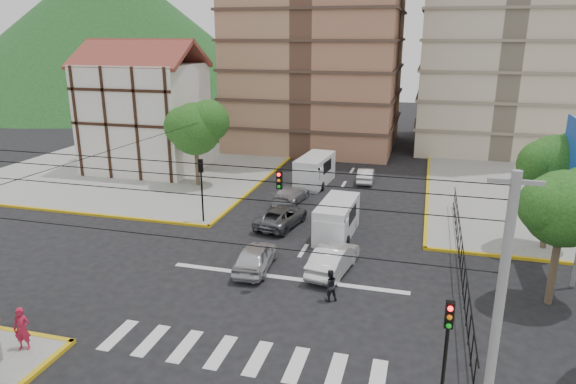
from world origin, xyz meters
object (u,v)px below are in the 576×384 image
(van_left_lane, at_px, (314,172))
(traffic_light_se, at_px, (447,342))
(traffic_light_nw, at_px, (201,180))
(van_right_lane, at_px, (336,221))
(pedestrian_crosswalk, at_px, (329,285))
(car_white_front_right, at_px, (333,259))
(pedestrian_sw_corner, at_px, (22,329))
(car_silver_front_left, at_px, (256,256))

(van_left_lane, bearing_deg, traffic_light_se, -63.94)
(traffic_light_nw, bearing_deg, van_right_lane, -0.69)
(van_left_lane, bearing_deg, pedestrian_crosswalk, -70.18)
(van_left_lane, distance_m, car_white_front_right, 17.09)
(van_right_lane, relative_size, pedestrian_sw_corner, 2.82)
(pedestrian_sw_corner, bearing_deg, car_white_front_right, 29.39)
(traffic_light_se, distance_m, pedestrian_sw_corner, 16.50)
(traffic_light_nw, distance_m, pedestrian_sw_corner, 16.04)
(pedestrian_sw_corner, bearing_deg, traffic_light_nw, 71.95)
(traffic_light_se, distance_m, pedestrian_crosswalk, 9.16)
(van_left_lane, height_order, car_silver_front_left, van_left_lane)
(pedestrian_sw_corner, xyz_separation_m, pedestrian_crosswalk, (11.25, 7.52, -0.26))
(traffic_light_nw, relative_size, car_white_front_right, 0.94)
(car_white_front_right, height_order, pedestrian_crosswalk, pedestrian_crosswalk)
(pedestrian_crosswalk, bearing_deg, car_white_front_right, -112.76)
(car_white_front_right, bearing_deg, traffic_light_se, 126.71)
(car_white_front_right, bearing_deg, pedestrian_sw_corner, 53.43)
(van_right_lane, relative_size, car_silver_front_left, 1.18)
(van_right_lane, distance_m, car_white_front_right, 5.13)
(traffic_light_nw, xyz_separation_m, pedestrian_sw_corner, (-0.77, -15.89, -2.04))
(van_left_lane, height_order, car_white_front_right, van_left_lane)
(traffic_light_se, height_order, pedestrian_crosswalk, traffic_light_se)
(pedestrian_crosswalk, bearing_deg, pedestrian_sw_corner, 3.86)
(van_right_lane, bearing_deg, car_white_front_right, -78.44)
(car_silver_front_left, distance_m, pedestrian_crosswalk, 5.21)
(van_left_lane, xyz_separation_m, pedestrian_crosswalk, (5.14, -19.60, -0.41))
(van_left_lane, height_order, pedestrian_sw_corner, van_left_lane)
(traffic_light_nw, xyz_separation_m, van_right_lane, (9.30, -0.11, -1.99))
(traffic_light_se, relative_size, car_silver_front_left, 1.00)
(pedestrian_crosswalk, bearing_deg, car_silver_front_left, -57.37)
(van_right_lane, bearing_deg, traffic_light_se, -64.97)
(traffic_light_se, xyz_separation_m, van_right_lane, (-6.30, 15.49, -1.99))
(car_silver_front_left, bearing_deg, van_right_lane, -124.26)
(traffic_light_se, height_order, traffic_light_nw, same)
(traffic_light_se, relative_size, van_right_lane, 0.85)
(van_right_lane, xyz_separation_m, car_silver_front_left, (-3.45, -5.85, -0.37))
(pedestrian_sw_corner, bearing_deg, car_silver_front_left, 41.01)
(traffic_light_nw, distance_m, van_left_lane, 12.58)
(van_right_lane, height_order, van_left_lane, van_left_lane)
(traffic_light_se, bearing_deg, van_left_lane, 110.94)
(van_right_lane, distance_m, pedestrian_crosswalk, 8.34)
(car_silver_front_left, bearing_deg, car_white_front_right, -173.12)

